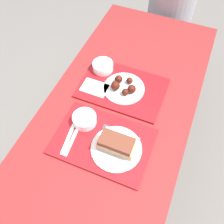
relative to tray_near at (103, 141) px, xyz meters
name	(u,v)px	position (x,y,z in m)	size (l,w,h in m)	color
ground_plane	(113,171)	(-0.01, 0.14, -0.74)	(12.00, 12.00, 0.00)	#605B56
picnic_table	(113,127)	(-0.01, 0.14, -0.10)	(0.76, 1.86, 0.73)	maroon
picnic_bench_far	(162,39)	(-0.01, 1.29, -0.38)	(0.72, 0.28, 0.44)	maroon
tray_near	(103,141)	(0.00, 0.00, 0.00)	(0.46, 0.32, 0.01)	#B21419
tray_far	(123,88)	(-0.03, 0.35, 0.00)	(0.46, 0.32, 0.01)	#B21419
bowl_coleslaw_near	(85,119)	(-0.13, 0.06, 0.03)	(0.12, 0.12, 0.05)	white
brisket_sandwich_plate	(116,146)	(0.07, -0.02, 0.04)	(0.24, 0.24, 0.08)	white
plastic_fork_near	(68,139)	(-0.16, -0.05, 0.01)	(0.04, 0.17, 0.00)	white
plastic_knife_near	(72,140)	(-0.14, -0.05, 0.01)	(0.03, 0.17, 0.00)	white
condiment_packet	(106,128)	(-0.01, 0.07, 0.01)	(0.04, 0.03, 0.01)	#3F3F47
bowl_coleslaw_far	(103,66)	(-0.19, 0.43, 0.03)	(0.12, 0.12, 0.05)	white
wings_plate_far	(123,87)	(-0.02, 0.34, 0.02)	(0.23, 0.23, 0.06)	white
napkin_far	(95,88)	(-0.17, 0.28, 0.01)	(0.14, 0.10, 0.01)	white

